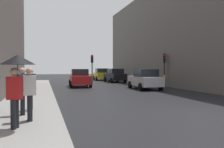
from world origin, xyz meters
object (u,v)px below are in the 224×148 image
pedestrian_with_black_backpack (28,91)px  pedestrian_with_grey_backpack (21,88)px  traffic_light_far_median (92,64)px  car_yellow_taxi (101,74)px  traffic_light_mid_street (164,64)px  car_red_sedan (80,78)px  pedestrian_in_dark_coat (30,87)px  car_silver_hatchback (145,79)px  pedestrian_with_umbrella (17,71)px  car_dark_suv (115,75)px

pedestrian_with_black_backpack → pedestrian_with_grey_backpack: bearing=105.5°
traffic_light_far_median → car_yellow_taxi: 8.39m
traffic_light_mid_street → car_red_sedan: 8.52m
pedestrian_in_dark_coat → traffic_light_far_median: bearing=70.6°
car_silver_hatchback → pedestrian_with_umbrella: (-9.33, -12.20, 0.96)m
traffic_light_far_median → pedestrian_with_umbrella: 20.94m
traffic_light_mid_street → car_silver_hatchback: size_ratio=0.79×
traffic_light_far_median → car_yellow_taxi: traffic_light_far_median is taller
traffic_light_far_median → pedestrian_with_grey_backpack: bearing=-109.2°
car_dark_suv → car_silver_hatchback: 10.21m
traffic_light_mid_street → pedestrian_with_black_backpack: size_ratio=1.88×
pedestrian_with_black_backpack → car_dark_suv: bearing=66.4°
traffic_light_far_median → car_dark_suv: 4.46m
traffic_light_mid_street → pedestrian_in_dark_coat: bearing=-137.6°
car_dark_suv → pedestrian_with_black_backpack: 23.39m
pedestrian_with_grey_backpack → pedestrian_with_black_backpack: bearing=-74.5°
car_yellow_taxi → car_red_sedan: size_ratio=1.00×
traffic_light_far_median → car_yellow_taxi: (2.92, 7.73, -1.47)m
pedestrian_with_umbrella → pedestrian_in_dark_coat: pedestrian_with_umbrella is taller
traffic_light_far_median → pedestrian_with_umbrella: (-6.15, -20.01, -0.50)m
car_dark_suv → pedestrian_with_grey_backpack: (-9.68, -20.29, 0.29)m
car_dark_suv → car_yellow_taxi: 5.36m
car_silver_hatchback → car_red_sedan: bearing=139.6°
car_silver_hatchback → car_yellow_taxi: bearing=91.0°
car_silver_hatchback → pedestrian_with_umbrella: size_ratio=1.98×
car_red_sedan → traffic_light_mid_street: bearing=-17.5°
car_red_sedan → car_silver_hatchback: (5.13, -4.36, 0.00)m
pedestrian_with_grey_backpack → car_yellow_taxi: bearing=70.4°
car_dark_suv → pedestrian_with_black_backpack: size_ratio=2.42×
traffic_light_mid_street → pedestrian_in_dark_coat: 16.32m
car_dark_suv → car_yellow_taxi: same height
car_silver_hatchback → pedestrian_with_black_backpack: bearing=-129.0°
car_yellow_taxi → pedestrian_with_umbrella: bearing=-108.1°
car_dark_suv → pedestrian_in_dark_coat: size_ratio=2.42×
traffic_light_far_median → car_dark_suv: bearing=34.7°
traffic_light_mid_street → pedestrian_with_black_backpack: 17.75m
car_dark_suv → car_yellow_taxi: bearing=95.8°
car_yellow_taxi → pedestrian_with_black_backpack: size_ratio=2.43×
traffic_light_mid_street → pedestrian_with_umbrella: traffic_light_mid_street is taller
traffic_light_far_median → pedestrian_with_black_backpack: size_ratio=1.92×
pedestrian_with_umbrella → traffic_light_far_median: bearing=72.9°
pedestrian_in_dark_coat → car_yellow_taxi: bearing=70.2°
traffic_light_mid_street → car_yellow_taxi: size_ratio=0.77×
car_silver_hatchback → pedestrian_with_umbrella: pedestrian_with_umbrella is taller
traffic_light_mid_street → pedestrian_with_grey_backpack: 17.15m
pedestrian_with_umbrella → pedestrian_with_black_backpack: bearing=75.6°
pedestrian_with_black_backpack → pedestrian_in_dark_coat: size_ratio=1.00×
car_yellow_taxi → pedestrian_with_umbrella: size_ratio=2.01×
car_red_sedan → pedestrian_with_black_backpack: 16.08m
car_silver_hatchback → pedestrian_in_dark_coat: (-9.14, -9.14, 0.25)m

